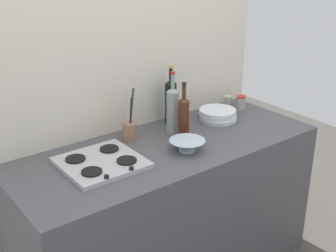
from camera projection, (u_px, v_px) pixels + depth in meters
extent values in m
cube|color=#4C4C51|center=(168.00, 213.00, 2.70)|extent=(1.80, 0.70, 0.90)
cube|color=beige|center=(131.00, 101.00, 2.74)|extent=(1.90, 0.06, 2.12)
cube|color=#B2B2B7|center=(101.00, 163.00, 2.31)|extent=(0.40, 0.39, 0.02)
cylinder|color=black|center=(92.00, 172.00, 2.18)|extent=(0.10, 0.10, 0.01)
cylinder|color=black|center=(127.00, 160.00, 2.29)|extent=(0.10, 0.10, 0.01)
cylinder|color=black|center=(75.00, 159.00, 2.31)|extent=(0.10, 0.10, 0.01)
cylinder|color=black|center=(109.00, 149.00, 2.42)|extent=(0.10, 0.10, 0.01)
cylinder|color=black|center=(107.00, 177.00, 2.13)|extent=(0.02, 0.02, 0.02)
cylinder|color=black|center=(131.00, 168.00, 2.21)|extent=(0.02, 0.02, 0.02)
cylinder|color=white|center=(218.00, 119.00, 2.88)|extent=(0.24, 0.24, 0.01)
cylinder|color=white|center=(218.00, 118.00, 2.87)|extent=(0.24, 0.24, 0.01)
cylinder|color=white|center=(218.00, 117.00, 2.87)|extent=(0.24, 0.24, 0.01)
cylinder|color=white|center=(218.00, 115.00, 2.87)|extent=(0.24, 0.24, 0.01)
cylinder|color=white|center=(217.00, 113.00, 2.86)|extent=(0.24, 0.24, 0.01)
cylinder|color=white|center=(218.00, 112.00, 2.86)|extent=(0.24, 0.24, 0.01)
cylinder|color=white|center=(218.00, 110.00, 2.86)|extent=(0.24, 0.24, 0.01)
cylinder|color=#472314|center=(184.00, 119.00, 2.61)|extent=(0.07, 0.07, 0.22)
cone|color=#472314|center=(184.00, 99.00, 2.56)|extent=(0.07, 0.07, 0.02)
cylinder|color=#472314|center=(184.00, 91.00, 2.55)|extent=(0.02, 0.02, 0.07)
cylinder|color=black|center=(184.00, 84.00, 2.53)|extent=(0.03, 0.03, 0.02)
cylinder|color=gray|center=(173.00, 112.00, 2.67)|extent=(0.07, 0.07, 0.25)
cone|color=gray|center=(173.00, 90.00, 2.62)|extent=(0.07, 0.07, 0.03)
cylinder|color=gray|center=(173.00, 81.00, 2.60)|extent=(0.02, 0.02, 0.08)
cylinder|color=#B21E1E|center=(173.00, 73.00, 2.58)|extent=(0.03, 0.03, 0.02)
cylinder|color=black|center=(171.00, 103.00, 2.80)|extent=(0.07, 0.07, 0.26)
cone|color=black|center=(171.00, 82.00, 2.74)|extent=(0.07, 0.07, 0.03)
cylinder|color=black|center=(171.00, 74.00, 2.72)|extent=(0.02, 0.02, 0.07)
cylinder|color=gold|center=(171.00, 67.00, 2.71)|extent=(0.03, 0.03, 0.02)
cylinder|color=silver|center=(187.00, 150.00, 2.46)|extent=(0.09, 0.09, 0.01)
cone|color=silver|center=(187.00, 145.00, 2.45)|extent=(0.20, 0.20, 0.05)
cylinder|color=#996B4C|center=(129.00, 131.00, 2.58)|extent=(0.08, 0.08, 0.10)
cylinder|color=#262626|center=(131.00, 111.00, 2.55)|extent=(0.05, 0.02, 0.26)
cylinder|color=#262626|center=(131.00, 115.00, 2.55)|extent=(0.02, 0.03, 0.22)
cylinder|color=#B7B7B2|center=(128.00, 115.00, 2.52)|extent=(0.01, 0.01, 0.25)
cylinder|color=#B7B7B2|center=(126.00, 111.00, 2.54)|extent=(0.01, 0.02, 0.28)
cylinder|color=#9E998C|center=(228.00, 102.00, 3.10)|extent=(0.05, 0.05, 0.07)
cylinder|color=beige|center=(228.00, 97.00, 3.08)|extent=(0.05, 0.05, 0.01)
cylinder|color=#9E998C|center=(241.00, 104.00, 3.04)|extent=(0.06, 0.06, 0.09)
cylinder|color=red|center=(241.00, 97.00, 3.02)|extent=(0.06, 0.06, 0.01)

